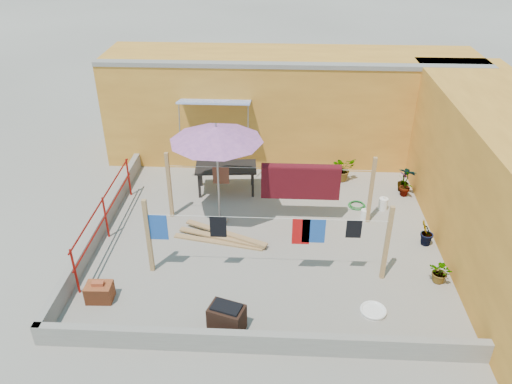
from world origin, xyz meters
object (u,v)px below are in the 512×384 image
Objects in this scene: brick_stack at (100,292)px; white_basin at (373,311)px; brazier at (227,318)px; patio_umbrella at (216,134)px; outdoor_table at (226,169)px; water_jug_b at (365,215)px; plant_back_a at (343,169)px; green_hose at (357,205)px; water_jug_a at (383,204)px.

white_basin is (5.49, -0.09, -0.15)m from brick_stack.
brick_stack is 5.50m from white_basin.
brazier reaches higher than white_basin.
patio_umbrella reaches higher than outdoor_table.
outdoor_table is 5.04m from brick_stack.
white_basin is at bearing -94.71° from water_jug_b.
patio_umbrella is 4.28m from brick_stack.
white_basin is 1.68× the size of water_jug_b.
outdoor_table is 3.91m from water_jug_b.
brick_stack is at bearing -135.24° from plant_back_a.
patio_umbrella reaches higher than green_hose.
brazier is 6.64m from plant_back_a.
patio_umbrella is at bearing 98.62° from brazier.
outdoor_table is 3.67m from green_hose.
outdoor_table is 4.63× the size of water_jug_a.
brazier is 1.42× the size of white_basin.
brazier is 1.62× the size of green_hose.
water_jug_a is (3.67, 4.48, -0.12)m from brazier.
water_jug_a is at bearing 42.90° from water_jug_b.
brazier is 2.91m from white_basin.
white_basin is at bearing -102.07° from water_jug_a.
plant_back_a reaches higher than white_basin.
brazier is 5.79m from water_jug_a.
brick_stack is at bearing -150.40° from water_jug_b.
brazier is at bearing -14.43° from brick_stack.
patio_umbrella is 5.38× the size of white_basin.
plant_back_a is at bearing 100.06° from water_jug_b.
water_jug_b is at bearing 29.60° from brick_stack.
brazier is at bearing -129.31° from water_jug_a.
brick_stack is 0.71× the size of brazier.
outdoor_table is at bearing 169.87° from green_hose.
brick_stack is 1.71× the size of water_jug_b.
plant_back_a is (3.31, 2.34, -2.02)m from patio_umbrella.
plant_back_a is (2.74, 6.04, 0.08)m from brazier.
plant_back_a is at bearing 100.30° from green_hose.
plant_back_a is (-0.09, 5.45, 0.32)m from white_basin.
white_basin is 5.46m from plant_back_a.
water_jug_b is at bearing -19.10° from outdoor_table.
brick_stack is at bearing -145.39° from green_hose.
water_jug_b is (5.77, 3.28, -0.06)m from brick_stack.
water_jug_a is at bearing 10.40° from patio_umbrella.
brazier is (0.56, -3.70, -2.10)m from patio_umbrella.
patio_umbrella is at bearing 137.50° from white_basin.
plant_back_a reaches higher than water_jug_a.
outdoor_table is 2.35× the size of plant_back_a.
water_jug_b is 0.65m from green_hose.
patio_umbrella is at bearing -169.60° from water_jug_a.
white_basin is 0.72× the size of plant_back_a.
white_basin is (3.38, -4.64, -0.65)m from outdoor_table.
white_basin is at bearing -0.99° from brick_stack.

